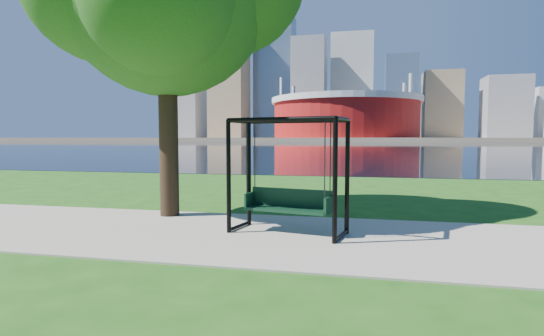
% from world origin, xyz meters
% --- Properties ---
extents(ground, '(900.00, 900.00, 0.00)m').
position_xyz_m(ground, '(0.00, 0.00, 0.00)').
color(ground, '#1E5114').
rests_on(ground, ground).
extents(path, '(120.00, 4.00, 0.03)m').
position_xyz_m(path, '(0.00, -0.50, 0.01)').
color(path, '#9E937F').
rests_on(path, ground).
extents(river, '(900.00, 180.00, 0.02)m').
position_xyz_m(river, '(0.00, 102.00, 0.01)').
color(river, black).
rests_on(river, ground).
extents(far_bank, '(900.00, 228.00, 2.00)m').
position_xyz_m(far_bank, '(0.00, 306.00, 1.00)').
color(far_bank, '#937F60').
rests_on(far_bank, ground).
extents(stadium, '(83.00, 83.00, 32.00)m').
position_xyz_m(stadium, '(-10.00, 235.00, 14.23)').
color(stadium, maroon).
rests_on(stadium, far_bank).
extents(skyline, '(392.00, 66.00, 96.50)m').
position_xyz_m(skyline, '(-4.27, 319.39, 35.89)').
color(skyline, gray).
rests_on(skyline, far_bank).
extents(swing, '(2.27, 1.33, 2.18)m').
position_xyz_m(swing, '(0.33, -0.21, 1.06)').
color(swing, black).
rests_on(swing, ground).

